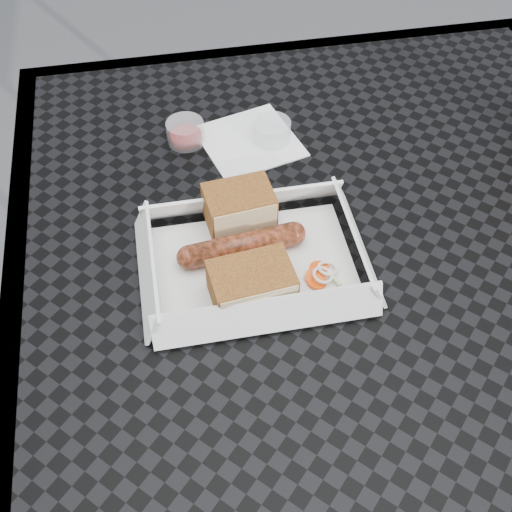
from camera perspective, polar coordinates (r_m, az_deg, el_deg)
The scene contains 10 objects.
ground at distance 1.41m, azimuth 4.68°, elevation -18.18°, with size 60.00×60.00×0.00m, color #555558.
patio_table at distance 0.83m, azimuth 7.61°, elevation -0.95°, with size 0.80×0.80×0.74m.
food_tray at distance 0.72m, azimuth -0.14°, elevation -0.81°, with size 0.22×0.15×0.00m, color white.
bratwurst at distance 0.72m, azimuth -1.25°, elevation 0.95°, with size 0.15×0.04×0.03m.
bread_near at distance 0.74m, azimuth -1.50°, elevation 4.33°, with size 0.08×0.06×0.05m, color brown.
bread_far at distance 0.67m, azimuth -0.39°, elevation -2.54°, with size 0.09×0.06×0.04m, color brown.
veg_garnish at distance 0.71m, azimuth 6.21°, elevation -1.74°, with size 0.03×0.03×0.00m.
napkin at distance 0.87m, azimuth -0.59°, elevation 10.16°, with size 0.12×0.12×0.00m, color white.
condiment_cup_sauce at distance 0.87m, azimuth -6.29°, elevation 10.89°, with size 0.05×0.05×0.03m, color maroon.
condiment_cup_empty at distance 0.87m, azimuth 1.42°, elevation 11.00°, with size 0.05×0.05×0.03m, color silver.
Camera 1 is at (-0.20, -0.48, 1.31)m, focal length 45.00 mm.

